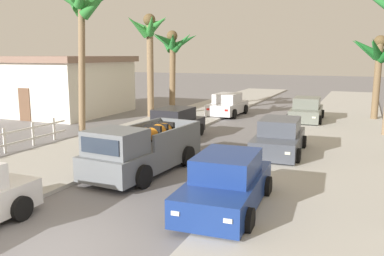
{
  "coord_description": "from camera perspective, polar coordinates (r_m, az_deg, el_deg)",
  "views": [
    {
      "loc": [
        5.92,
        -6.01,
        4.14
      ],
      "look_at": [
        -0.46,
        8.79,
        1.2
      ],
      "focal_mm": 37.4,
      "sensor_mm": 36.0,
      "label": 1
    }
  ],
  "objects": [
    {
      "name": "ground_plane",
      "position": [
        9.4,
        -19.81,
        -16.46
      ],
      "size": [
        160.0,
        160.0,
        0.0
      ],
      "primitive_type": "plane",
      "color": "slate"
    },
    {
      "name": "sidewalk_left",
      "position": [
        21.36,
        -7.35,
        -0.75
      ],
      "size": [
        4.62,
        60.0,
        0.12
      ],
      "primitive_type": "cube",
      "color": "#B2AFA8",
      "rests_on": "ground"
    },
    {
      "name": "sidewalk_right",
      "position": [
        18.5,
        19.34,
        -3.0
      ],
      "size": [
        4.62,
        60.0,
        0.12
      ],
      "primitive_type": "cube",
      "color": "#B2AFA8",
      "rests_on": "ground"
    },
    {
      "name": "curb_left",
      "position": [
        20.92,
        -5.2,
        -0.97
      ],
      "size": [
        0.16,
        60.0,
        0.1
      ],
      "primitive_type": "cube",
      "color": "silver",
      "rests_on": "ground"
    },
    {
      "name": "curb_right",
      "position": [
        18.58,
        16.55,
        -2.81
      ],
      "size": [
        0.16,
        60.0,
        0.1
      ],
      "primitive_type": "cube",
      "color": "silver",
      "rests_on": "ground"
    },
    {
      "name": "pickup_truck",
      "position": [
        14.29,
        -7.13,
        -3.21
      ],
      "size": [
        2.5,
        5.34,
        1.8
      ],
      "color": "slate",
      "rests_on": "ground"
    },
    {
      "name": "car_left_near",
      "position": [
        17.17,
        12.31,
        -1.42
      ],
      "size": [
        2.2,
        4.33,
        1.54
      ],
      "color": "#474C56",
      "rests_on": "ground"
    },
    {
      "name": "car_right_near",
      "position": [
        26.16,
        16.0,
        2.41
      ],
      "size": [
        2.16,
        4.32,
        1.54
      ],
      "color": "slate",
      "rests_on": "ground"
    },
    {
      "name": "car_left_mid",
      "position": [
        27.98,
        5.09,
        3.27
      ],
      "size": [
        2.07,
        4.28,
        1.54
      ],
      "color": "silver",
      "rests_on": "ground"
    },
    {
      "name": "car_right_mid",
      "position": [
        20.01,
        -2.69,
        0.47
      ],
      "size": [
        2.08,
        4.28,
        1.54
      ],
      "color": "black",
      "rests_on": "ground"
    },
    {
      "name": "car_left_far",
      "position": [
        10.96,
        4.9,
        -7.94
      ],
      "size": [
        2.21,
        4.34,
        1.54
      ],
      "color": "navy",
      "rests_on": "ground"
    },
    {
      "name": "palm_tree_right_fore",
      "position": [
        21.51,
        -15.49,
        15.94
      ],
      "size": [
        3.97,
        3.38,
        7.6
      ],
      "color": "#846B4C",
      "rests_on": "ground"
    },
    {
      "name": "palm_tree_left_mid",
      "position": [
        27.69,
        25.2,
        9.62
      ],
      "size": [
        3.98,
        3.62,
        5.37
      ],
      "color": "brown",
      "rests_on": "ground"
    },
    {
      "name": "palm_tree_right_mid",
      "position": [
        30.0,
        -2.82,
        11.49
      ],
      "size": [
        3.52,
        3.61,
        5.93
      ],
      "color": "brown",
      "rests_on": "ground"
    },
    {
      "name": "palm_tree_right_back",
      "position": [
        26.57,
        -6.18,
        12.94
      ],
      "size": [
        3.16,
        3.21,
        6.77
      ],
      "color": "#846B4C",
      "rests_on": "ground"
    },
    {
      "name": "roadside_house",
      "position": [
        30.19,
        -17.74,
        5.91
      ],
      "size": [
        7.63,
        8.04,
        4.07
      ],
      "color": "silver",
      "rests_on": "ground"
    }
  ]
}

